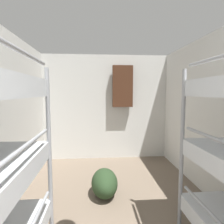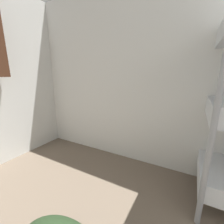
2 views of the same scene
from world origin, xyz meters
name	(u,v)px [view 2 (image 2 of 2)]	position (x,y,z in m)	size (l,w,h in m)	color
wall_right	(214,80)	(1.41, 2.43, 1.17)	(0.06, 4.98, 2.34)	silver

